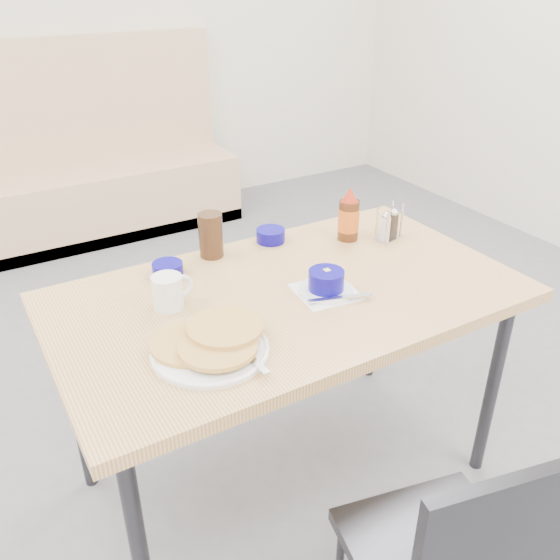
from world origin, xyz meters
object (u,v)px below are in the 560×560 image
pancake_plate (211,344)px  condiment_caddy (389,227)px  booth_bench (88,181)px  grits_setting (326,283)px  dining_table (288,309)px  syrup_bottle (349,217)px  creamer_bowl (168,269)px  amber_tumbler (211,235)px  butter_bowl (271,235)px  coffee_mug (169,291)px

pancake_plate → condiment_caddy: size_ratio=2.56×
booth_bench → grits_setting: size_ratio=9.34×
grits_setting → condiment_caddy: bearing=26.9°
booth_bench → grits_setting: bearing=-87.9°
booth_bench → pancake_plate: size_ratio=5.96×
booth_bench → dining_table: size_ratio=1.36×
pancake_plate → syrup_bottle: bearing=28.2°
booth_bench → creamer_bowl: bearing=-96.9°
syrup_bottle → amber_tumbler: bearing=165.5°
butter_bowl → syrup_bottle: 0.28m
dining_table → creamer_bowl: (-0.27, 0.28, 0.08)m
creamer_bowl → syrup_bottle: (0.65, -0.06, 0.06)m
pancake_plate → creamer_bowl: pancake_plate is taller
booth_bench → butter_bowl: bearing=-86.6°
pancake_plate → grits_setting: grits_setting is taller
booth_bench → grits_setting: 2.64m
booth_bench → condiment_caddy: bearing=-78.0°
butter_bowl → syrup_bottle: bearing=-26.1°
creamer_bowl → condiment_caddy: 0.79m
coffee_mug → grits_setting: (0.43, -0.16, -0.02)m
creamer_bowl → butter_bowl: (0.41, 0.06, 0.00)m
dining_table → butter_bowl: bearing=68.7°
butter_bowl → condiment_caddy: bearing=-27.0°
pancake_plate → grits_setting: 0.44m
dining_table → amber_tumbler: amber_tumbler is taller
dining_table → amber_tumbler: 0.38m
coffee_mug → amber_tumbler: bearing=44.8°
butter_bowl → condiment_caddy: (0.38, -0.19, 0.02)m
grits_setting → booth_bench: bearing=92.1°
dining_table → pancake_plate: (-0.33, -0.16, 0.08)m
grits_setting → butter_bowl: 0.40m
booth_bench → amber_tumbler: booth_bench is taller
booth_bench → butter_bowl: booth_bench is taller
dining_table → grits_setting: 0.15m
pancake_plate → butter_bowl: pancake_plate is taller
grits_setting → creamer_bowl: (-0.37, 0.34, -0.01)m
booth_bench → butter_bowl: size_ratio=18.73×
booth_bench → coffee_mug: size_ratio=14.84×
grits_setting → syrup_bottle: 0.40m
creamer_bowl → dining_table: bearing=-45.7°
creamer_bowl → amber_tumbler: bearing=18.2°
dining_table → condiment_caddy: 0.54m
dining_table → creamer_bowl: 0.40m
dining_table → pancake_plate: pancake_plate is taller
grits_setting → creamer_bowl: grits_setting is taller
coffee_mug → butter_bowl: bearing=27.0°
creamer_bowl → coffee_mug: bearing=-109.2°
pancake_plate → syrup_bottle: 0.81m
pancake_plate → grits_setting: size_ratio=1.57×
booth_bench → dining_table: booth_bench is taller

